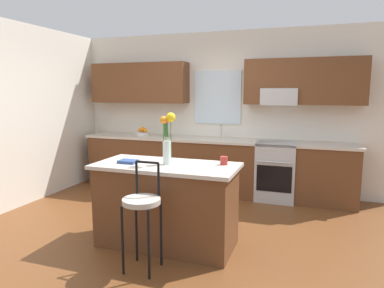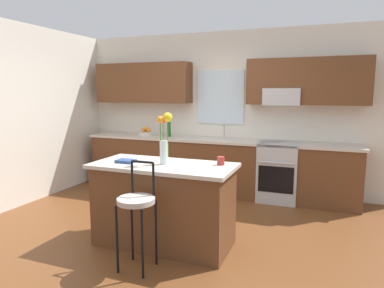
{
  "view_description": "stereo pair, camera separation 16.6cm",
  "coord_description": "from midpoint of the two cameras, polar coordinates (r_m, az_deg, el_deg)",
  "views": [
    {
      "loc": [
        1.54,
        -3.79,
        1.7
      ],
      "look_at": [
        0.04,
        0.55,
        1.0
      ],
      "focal_mm": 32.23,
      "sensor_mm": 36.0,
      "label": 1
    },
    {
      "loc": [
        1.7,
        -3.73,
        1.7
      ],
      "look_at": [
        0.04,
        0.55,
        1.0
      ],
      "focal_mm": 32.23,
      "sensor_mm": 36.0,
      "label": 2
    }
  ],
  "objects": [
    {
      "name": "ground_plane",
      "position": [
        4.43,
        -2.0,
        -13.9
      ],
      "size": [
        14.0,
        14.0,
        0.0
      ],
      "primitive_type": "plane",
      "color": "brown"
    },
    {
      "name": "wall_left",
      "position": [
        5.84,
        -24.67,
        4.45
      ],
      "size": [
        0.12,
        4.6,
        2.7
      ],
      "primitive_type": "cube",
      "color": "silver",
      "rests_on": "ground"
    },
    {
      "name": "back_wall_assembly",
      "position": [
        5.96,
        5.68,
        6.84
      ],
      "size": [
        5.6,
        0.5,
        2.7
      ],
      "color": "silver",
      "rests_on": "ground"
    },
    {
      "name": "counter_run",
      "position": [
        5.83,
        4.59,
        -3.59
      ],
      "size": [
        4.56,
        0.64,
        0.92
      ],
      "color": "brown",
      "rests_on": "ground"
    },
    {
      "name": "sink_faucet",
      "position": [
        5.84,
        6.11,
        2.33
      ],
      "size": [
        0.02,
        0.13,
        0.23
      ],
      "color": "#B7BABC",
      "rests_on": "counter_run"
    },
    {
      "name": "oven_range",
      "position": [
        5.6,
        14.94,
        -4.42
      ],
      "size": [
        0.6,
        0.64,
        0.92
      ],
      "color": "#B7BABC",
      "rests_on": "ground"
    },
    {
      "name": "kitchen_island",
      "position": [
        3.88,
        -3.47,
        -9.92
      ],
      "size": [
        1.56,
        0.74,
        0.92
      ],
      "color": "brown",
      "rests_on": "ground"
    },
    {
      "name": "bar_stool_near",
      "position": [
        3.34,
        -7.73,
        -10.03
      ],
      "size": [
        0.36,
        0.36,
        1.04
      ],
      "color": "black",
      "rests_on": "ground"
    },
    {
      "name": "flower_vase",
      "position": [
        3.7,
        -3.32,
        1.3
      ],
      "size": [
        0.16,
        0.14,
        0.56
      ],
      "color": "silver",
      "rests_on": "kitchen_island"
    },
    {
      "name": "mug_ceramic",
      "position": [
        3.72,
        6.06,
        -2.78
      ],
      "size": [
        0.08,
        0.08,
        0.09
      ],
      "primitive_type": "cylinder",
      "color": "#A52D28",
      "rests_on": "kitchen_island"
    },
    {
      "name": "cookbook",
      "position": [
        3.89,
        -9.67,
        -2.8
      ],
      "size": [
        0.2,
        0.15,
        0.03
      ],
      "primitive_type": "cube",
      "color": "navy",
      "rests_on": "kitchen_island"
    },
    {
      "name": "fruit_bowl_oranges",
      "position": [
        6.23,
        -6.83,
        1.91
      ],
      "size": [
        0.24,
        0.24,
        0.16
      ],
      "color": "silver",
      "rests_on": "counter_run"
    },
    {
      "name": "bottle_olive_oil",
      "position": [
        6.02,
        -3.04,
        2.52
      ],
      "size": [
        0.06,
        0.06,
        0.33
      ],
      "color": "#1E5923",
      "rests_on": "counter_run"
    }
  ]
}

